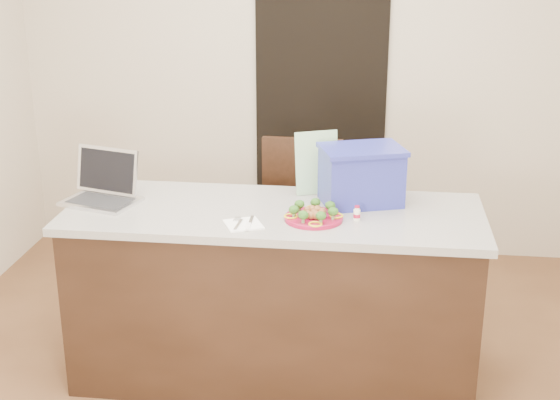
# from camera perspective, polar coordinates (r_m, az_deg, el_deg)

# --- Properties ---
(ground) EXTENTS (4.00, 4.00, 0.00)m
(ground) POSITION_cam_1_polar(r_m,az_deg,el_deg) (4.03, -0.91, -14.36)
(ground) COLOR brown
(ground) RESTS_ON ground
(room_shell) EXTENTS (4.00, 4.00, 4.00)m
(room_shell) POSITION_cam_1_polar(r_m,az_deg,el_deg) (3.41, -1.06, 8.89)
(room_shell) COLOR white
(room_shell) RESTS_ON ground
(doorway) EXTENTS (0.90, 0.02, 2.00)m
(doorway) POSITION_cam_1_polar(r_m,az_deg,el_deg) (5.45, 2.97, 6.26)
(doorway) COLOR black
(doorway) RESTS_ON ground
(island) EXTENTS (2.06, 0.76, 0.92)m
(island) POSITION_cam_1_polar(r_m,az_deg,el_deg) (4.02, -0.45, -6.89)
(island) COLOR black
(island) RESTS_ON ground
(plate) EXTENTS (0.28, 0.28, 0.02)m
(plate) POSITION_cam_1_polar(r_m,az_deg,el_deg) (3.71, 2.47, -1.31)
(plate) COLOR maroon
(plate) RESTS_ON island
(meatballs) EXTENTS (0.10, 0.11, 0.04)m
(meatballs) POSITION_cam_1_polar(r_m,az_deg,el_deg) (3.70, 2.54, -0.93)
(meatballs) COLOR brown
(meatballs) RESTS_ON plate
(broccoli) EXTENTS (0.24, 0.23, 0.04)m
(broccoli) POSITION_cam_1_polar(r_m,az_deg,el_deg) (3.69, 2.48, -0.67)
(broccoli) COLOR #1F4B14
(broccoli) RESTS_ON plate
(pepper_rings) EXTENTS (0.28, 0.28, 0.01)m
(pepper_rings) POSITION_cam_1_polar(r_m,az_deg,el_deg) (3.71, 2.48, -1.17)
(pepper_rings) COLOR yellow
(pepper_rings) RESTS_ON plate
(napkin) EXTENTS (0.22, 0.22, 0.01)m
(napkin) POSITION_cam_1_polar(r_m,az_deg,el_deg) (3.65, -2.70, -1.79)
(napkin) COLOR white
(napkin) RESTS_ON island
(fork) EXTENTS (0.04, 0.17, 0.00)m
(fork) POSITION_cam_1_polar(r_m,az_deg,el_deg) (3.66, -2.98, -1.62)
(fork) COLOR #ADADB1
(fork) RESTS_ON napkin
(knife) EXTENTS (0.02, 0.18, 0.01)m
(knife) POSITION_cam_1_polar(r_m,az_deg,el_deg) (3.63, -2.28, -1.79)
(knife) COLOR white
(knife) RESTS_ON napkin
(yogurt_bottle) EXTENTS (0.03, 0.03, 0.07)m
(yogurt_bottle) POSITION_cam_1_polar(r_m,az_deg,el_deg) (3.72, 5.64, -1.04)
(yogurt_bottle) COLOR white
(yogurt_bottle) RESTS_ON island
(laptop) EXTENTS (0.41, 0.37, 0.25)m
(laptop) POSITION_cam_1_polar(r_m,az_deg,el_deg) (4.06, -12.77, 0.96)
(laptop) COLOR silver
(laptop) RESTS_ON island
(leaflet) EXTENTS (0.23, 0.14, 0.33)m
(leaflet) POSITION_cam_1_polar(r_m,az_deg,el_deg) (4.04, 2.71, 2.74)
(leaflet) COLOR white
(leaflet) RESTS_ON island
(blue_box) EXTENTS (0.47, 0.40, 0.29)m
(blue_box) POSITION_cam_1_polar(r_m,az_deg,el_deg) (3.91, 5.96, 1.83)
(blue_box) COLOR navy
(blue_box) RESTS_ON island
(chair) EXTENTS (0.49, 0.49, 1.07)m
(chair) POSITION_cam_1_polar(r_m,az_deg,el_deg) (4.58, 1.46, -1.44)
(chair) COLOR black
(chair) RESTS_ON ground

